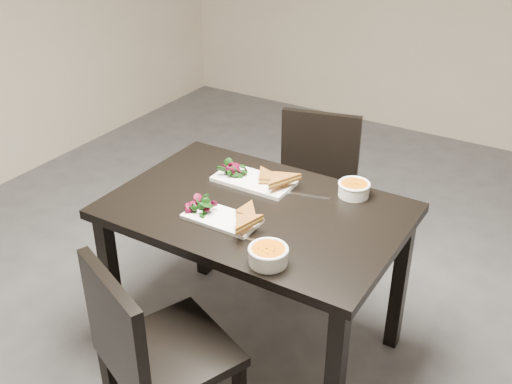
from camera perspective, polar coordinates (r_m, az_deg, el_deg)
ground at (r=3.11m, az=5.86°, el=-11.25°), size 5.00×5.00×0.00m
table at (r=2.52m, az=-0.00°, el=-3.35°), size 1.20×0.80×0.75m
chair_near at (r=2.23m, az=-10.03°, el=-14.53°), size 0.55×0.55×0.85m
chair_far at (r=3.21m, az=5.49°, el=0.69°), size 0.51×0.51×0.85m
plate_near at (r=2.38m, az=-3.25°, el=-2.52°), size 0.30×0.15×0.02m
sandwich_near at (r=2.35m, az=-1.76°, el=-2.13°), size 0.16×0.13×0.05m
salad_near at (r=2.42m, az=-5.23°, el=-1.29°), size 0.09×0.08×0.04m
soup_bowl_near at (r=2.13m, az=1.17°, el=-5.91°), size 0.14×0.14×0.06m
cutlery_near at (r=2.25m, az=0.08°, el=-4.70°), size 0.18×0.03×0.00m
plate_far at (r=2.65m, az=-0.24°, el=1.05°), size 0.35×0.18×0.02m
sandwich_far at (r=2.59m, az=0.81°, el=1.29°), size 0.22×0.20×0.06m
salad_far at (r=2.68m, az=-2.06°, el=2.19°), size 0.11×0.10×0.05m
soup_bowl_far at (r=2.57m, az=9.26°, el=0.36°), size 0.14×0.14×0.06m
cutlery_far at (r=2.56m, az=5.03°, el=-0.38°), size 0.18×0.06×0.00m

